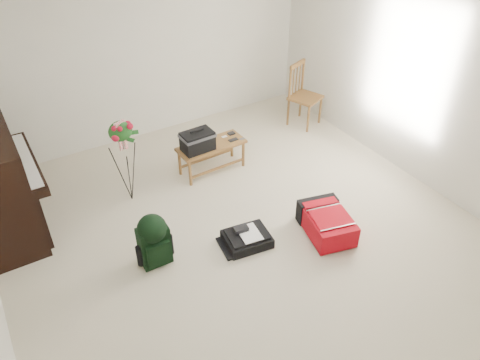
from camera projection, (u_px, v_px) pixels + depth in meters
floor at (247, 238)px, 5.23m from camera, size 5.00×5.50×0.01m
ceiling at (250, 10)px, 3.75m from camera, size 5.00×5.50×0.01m
wall_back at (142, 52)px, 6.39m from camera, size 5.00×0.04×2.50m
wall_right at (427, 85)px, 5.54m from camera, size 0.04×5.50×2.50m
bench at (202, 142)px, 5.95m from camera, size 0.91×0.39×0.69m
dining_chair at (304, 95)px, 7.07m from camera, size 0.54×0.54×0.96m
red_suitcase at (324, 220)px, 5.24m from camera, size 0.59×0.76×0.28m
black_duffel at (247, 238)px, 5.12m from camera, size 0.54×0.45×0.20m
green_backpack at (153, 238)px, 4.73m from camera, size 0.31×0.30×0.61m
flower_stand at (126, 162)px, 5.47m from camera, size 0.46×0.46×1.12m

